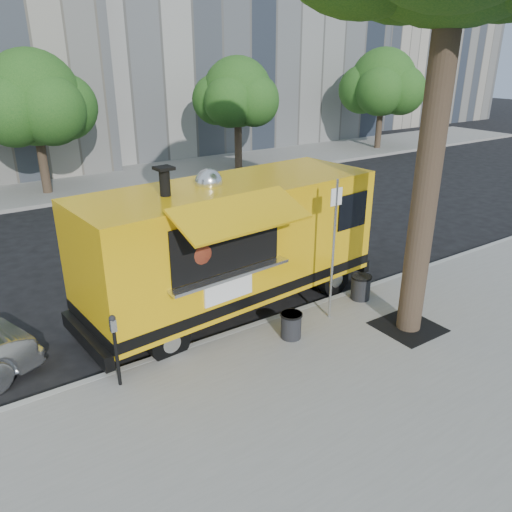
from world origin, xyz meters
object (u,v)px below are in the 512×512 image
Objects in this scene: far_tree_b at (33,98)px; food_truck at (231,242)px; trash_bin_left at (291,325)px; trash_bin_right at (361,287)px; far_tree_c at (238,92)px; far_tree_d at (383,82)px; sign_post at (334,242)px; parking_meter at (115,342)px.

food_truck is at bearing -84.67° from far_tree_b.
trash_bin_right is (2.36, 0.46, 0.02)m from trash_bin_left.
food_truck is 13.40× the size of trash_bin_left.
far_tree_d is at bearing 1.15° from far_tree_c.
far_tree_d reaches higher than food_truck.
trash_bin_left is at bearing -118.37° from far_tree_c.
trash_bin_right is (1.16, 0.25, -1.40)m from sign_post.
parking_meter is (-4.55, 0.20, -0.87)m from sign_post.
trash_bin_right is at bearing 12.12° from sign_post.
far_tree_b reaches higher than trash_bin_left.
far_tree_b is at bearing 104.86° from trash_bin_right.
sign_post is at bearing -56.09° from food_truck.
far_tree_b reaches higher than parking_meter.
food_truck is at bearing 25.57° from parking_meter.
parking_meter reaches higher than trash_bin_right.
far_tree_d reaches higher than parking_meter.
far_tree_c is at bearing 52.51° from food_truck.
sign_post is 4.64m from parking_meter.
sign_post is 1.86m from trash_bin_left.
trash_bin_right is at bearing 10.94° from trash_bin_left.
trash_bin_left is at bearing -89.39° from food_truck.
far_tree_c is at bearing 65.19° from sign_post.
far_tree_d reaches higher than trash_bin_left.
sign_post is 5.32× the size of trash_bin_right.
food_truck is at bearing -122.62° from far_tree_c.
far_tree_c reaches higher than trash_bin_left.
sign_post is at bearing -139.30° from far_tree_d.
far_tree_c is 16.42m from trash_bin_left.
far_tree_c is at bearing -1.91° from far_tree_b.
parking_meter is at bearing -159.30° from food_truck.
far_tree_d reaches higher than far_tree_c.
far_tree_c is 10.00m from far_tree_d.
far_tree_b is 14.87m from trash_bin_right.
far_tree_d is (10.00, 0.20, 0.17)m from far_tree_c.
food_truck reaches higher than sign_post.
sign_post is 1.84m from trash_bin_right.
trash_bin_left is at bearing -140.87° from far_tree_d.
far_tree_b is at bearing 178.09° from far_tree_c.
trash_bin_right reaches higher than trash_bin_left.
far_tree_d reaches higher than trash_bin_right.
parking_meter is 2.52× the size of trash_bin_left.
parking_meter is (-21.00, -13.95, -2.91)m from far_tree_d.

